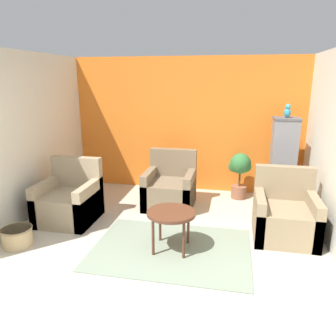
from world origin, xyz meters
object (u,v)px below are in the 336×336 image
object	(u,v)px
armchair_middle	(170,189)
parrot	(287,111)
coffee_table	(171,216)
armchair_left	(69,201)
potted_plant	(240,170)
armchair_right	(285,216)
wicker_basket	(17,236)
birdcage	(282,164)

from	to	relation	value
armchair_middle	parrot	bearing A→B (deg)	14.13
coffee_table	armchair_left	size ratio (longest dim) A/B	0.66
armchair_middle	potted_plant	size ratio (longest dim) A/B	1.11
armchair_left	armchair_right	world-z (taller)	same
armchair_middle	potted_plant	world-z (taller)	armchair_middle
potted_plant	armchair_middle	bearing A→B (deg)	-152.13
armchair_left	wicker_basket	xyz separation A→B (m)	(-0.29, -0.90, -0.17)
armchair_middle	parrot	world-z (taller)	parrot
parrot	wicker_basket	distance (m)	4.48
wicker_basket	armchair_right	bearing A→B (deg)	15.71
coffee_table	parrot	size ratio (longest dim) A/B	2.73
armchair_middle	armchair_right	bearing A→B (deg)	-24.93
armchair_left	potted_plant	world-z (taller)	armchair_left
parrot	potted_plant	bearing A→B (deg)	168.18
coffee_table	parrot	xyz separation A→B (m)	(1.56, 1.97, 1.15)
coffee_table	wicker_basket	size ratio (longest dim) A/B	1.57
coffee_table	armchair_middle	xyz separation A→B (m)	(-0.31, 1.50, -0.17)
armchair_left	armchair_middle	bearing A→B (deg)	32.65
wicker_basket	armchair_middle	bearing A→B (deg)	46.78
armchair_right	potted_plant	distance (m)	1.58
coffee_table	armchair_right	distance (m)	1.62
birdcage	parrot	bearing A→B (deg)	90.00
armchair_right	potted_plant	bearing A→B (deg)	112.81
birdcage	wicker_basket	size ratio (longest dim) A/B	3.83
armchair_middle	birdcage	xyz separation A→B (m)	(1.87, 0.47, 0.41)
armchair_left	wicker_basket	world-z (taller)	armchair_left
armchair_middle	birdcage	distance (m)	1.97
armchair_right	potted_plant	xyz separation A→B (m)	(-0.61, 1.44, 0.23)
armchair_left	armchair_middle	world-z (taller)	same
parrot	wicker_basket	world-z (taller)	parrot
armchair_left	armchair_right	xyz separation A→B (m)	(3.18, 0.08, 0.00)
armchair_right	wicker_basket	xyz separation A→B (m)	(-3.47, -0.98, -0.17)
armchair_left	potted_plant	bearing A→B (deg)	30.54
birdcage	potted_plant	distance (m)	0.74
armchair_middle	potted_plant	distance (m)	1.34
coffee_table	armchair_right	size ratio (longest dim) A/B	0.66
coffee_table	parrot	distance (m)	2.76
armchair_left	parrot	world-z (taller)	parrot
coffee_table	wicker_basket	bearing A→B (deg)	-171.35
coffee_table	armchair_middle	bearing A→B (deg)	101.85
armchair_left	potted_plant	size ratio (longest dim) A/B	1.11
armchair_right	potted_plant	world-z (taller)	armchair_right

